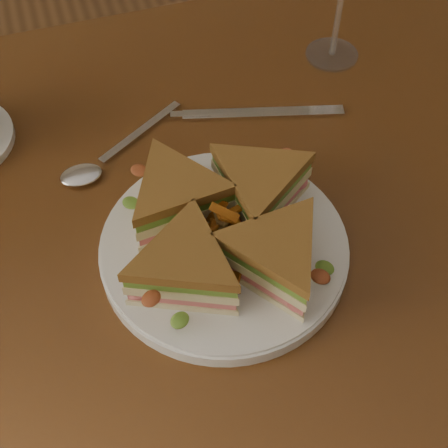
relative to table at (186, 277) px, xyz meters
name	(u,v)px	position (x,y,z in m)	size (l,w,h in m)	color
ground	(202,448)	(0.00, 0.00, -0.65)	(6.00, 6.00, 0.00)	brown
table	(186,277)	(0.00, 0.00, 0.00)	(1.20, 0.80, 0.75)	#3E210E
plate	(224,249)	(0.03, -0.04, 0.11)	(0.26, 0.26, 0.02)	white
sandwich_wedges	(224,227)	(0.03, -0.04, 0.14)	(0.27, 0.27, 0.06)	beige
crisps_mound	(224,229)	(0.03, -0.04, 0.14)	(0.09, 0.09, 0.05)	#B15C16
spoon	(96,165)	(-0.07, 0.11, 0.10)	(0.16, 0.11, 0.01)	silver
knife	(251,114)	(0.13, 0.14, 0.10)	(0.21, 0.07, 0.00)	silver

